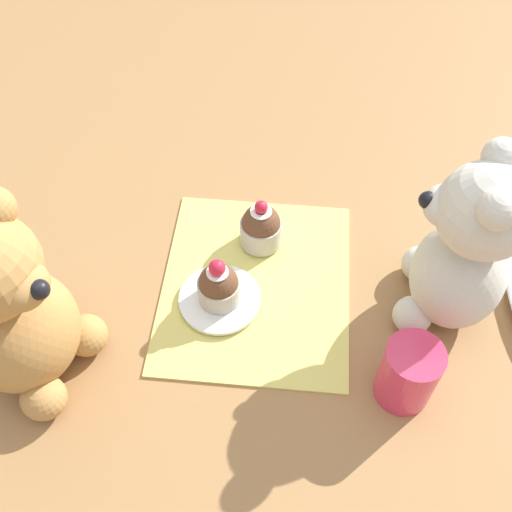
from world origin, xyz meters
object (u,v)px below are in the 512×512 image
(teddy_bear_cream, at_px, (465,251))
(saucer_plate, at_px, (220,299))
(cupcake_near_tan_bear, at_px, (219,286))
(juice_glass, at_px, (408,373))
(teddy_bear_tan, at_px, (13,311))
(cupcake_near_cream_bear, at_px, (263,227))

(teddy_bear_cream, distance_m, saucer_plate, 0.26)
(cupcake_near_tan_bear, relative_size, juice_glass, 0.83)
(teddy_bear_tan, xyz_separation_m, juice_glass, (-0.00, 0.37, -0.06))
(teddy_bear_tan, relative_size, cupcake_near_cream_bear, 3.33)
(teddy_bear_cream, distance_m, juice_glass, 0.13)
(juice_glass, bearing_deg, teddy_bear_tan, -89.22)
(teddy_bear_tan, height_order, saucer_plate, teddy_bear_tan)
(teddy_bear_cream, relative_size, teddy_bear_tan, 0.95)
(saucer_plate, bearing_deg, cupcake_near_cream_bear, 155.75)
(teddy_bear_cream, bearing_deg, juice_glass, -13.84)
(teddy_bear_tan, xyz_separation_m, cupcake_near_cream_bear, (-0.18, 0.21, -0.07))
(teddy_bear_cream, relative_size, cupcake_near_tan_bear, 3.30)
(saucer_plate, relative_size, juice_glass, 1.16)
(teddy_bear_tan, bearing_deg, cupcake_near_tan_bear, -44.05)
(cupcake_near_cream_bear, relative_size, juice_glass, 0.87)
(saucer_plate, height_order, juice_glass, juice_glass)
(cupcake_near_cream_bear, distance_m, juice_glass, 0.23)
(teddy_bear_cream, height_order, cupcake_near_cream_bear, teddy_bear_cream)
(teddy_bear_cream, bearing_deg, saucer_plate, -74.65)
(saucer_plate, distance_m, cupcake_near_tan_bear, 0.03)
(teddy_bear_tan, distance_m, cupcake_near_cream_bear, 0.29)
(teddy_bear_tan, distance_m, cupcake_near_tan_bear, 0.21)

